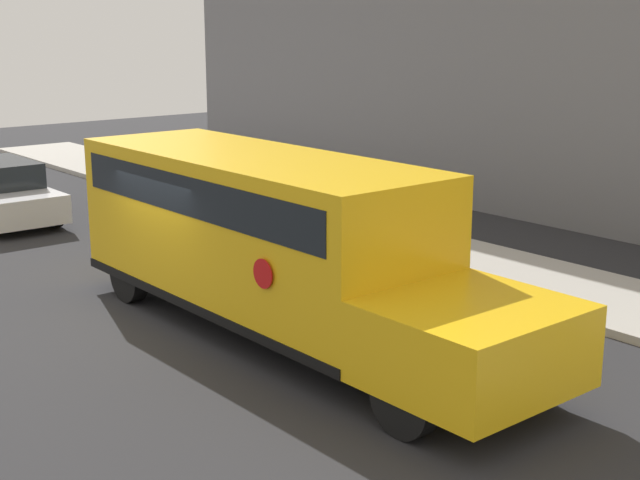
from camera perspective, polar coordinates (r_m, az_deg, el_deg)
ground_plane at (r=15.91m, az=-9.37°, el=-4.91°), size 60.00×60.00×0.00m
sidewalk_strip at (r=19.79m, az=7.04°, el=-0.85°), size 44.00×3.00×0.15m
school_bus at (r=14.65m, az=-3.18°, el=0.39°), size 9.66×2.57×2.92m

